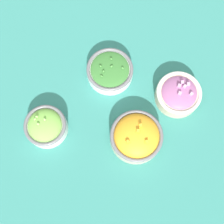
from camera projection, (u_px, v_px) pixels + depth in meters
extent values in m
plane|color=#337F75|center=(112.00, 114.00, 1.05)|extent=(3.00, 3.00, 0.00)
cylinder|color=beige|center=(136.00, 137.00, 1.00)|extent=(0.17, 0.17, 0.05)
torus|color=slate|center=(137.00, 136.00, 0.97)|extent=(0.17, 0.17, 0.01)
ellipsoid|color=orange|center=(137.00, 136.00, 0.97)|extent=(0.14, 0.14, 0.06)
cube|color=#F4A828|center=(138.00, 131.00, 0.94)|extent=(0.01, 0.01, 0.01)
cube|color=#F4A828|center=(147.00, 142.00, 0.94)|extent=(0.01, 0.01, 0.01)
cube|color=#F4A828|center=(141.00, 125.00, 0.95)|extent=(0.01, 0.01, 0.01)
cube|color=#F4A828|center=(128.00, 142.00, 0.94)|extent=(0.01, 0.01, 0.01)
cylinder|color=silver|center=(46.00, 127.00, 1.01)|extent=(0.14, 0.14, 0.05)
torus|color=slate|center=(45.00, 125.00, 0.99)|extent=(0.14, 0.14, 0.01)
ellipsoid|color=#7ABC4C|center=(45.00, 125.00, 0.99)|extent=(0.11, 0.11, 0.05)
ellipsoid|color=#99D166|center=(37.00, 117.00, 0.97)|extent=(0.01, 0.01, 0.01)
ellipsoid|color=#99D166|center=(35.00, 119.00, 0.97)|extent=(0.01, 0.01, 0.01)
ellipsoid|color=#99D166|center=(38.00, 124.00, 0.96)|extent=(0.01, 0.01, 0.01)
ellipsoid|color=#99D166|center=(45.00, 119.00, 0.96)|extent=(0.01, 0.01, 0.01)
cylinder|color=beige|center=(178.00, 95.00, 1.04)|extent=(0.15, 0.15, 0.05)
torus|color=silver|center=(179.00, 93.00, 1.02)|extent=(0.15, 0.15, 0.01)
ellipsoid|color=#9E5B8E|center=(179.00, 93.00, 1.02)|extent=(0.12, 0.12, 0.03)
cube|color=#C699C1|center=(182.00, 82.00, 1.01)|extent=(0.01, 0.01, 0.01)
cube|color=#C699C1|center=(179.00, 86.00, 1.00)|extent=(0.01, 0.01, 0.01)
cube|color=#C699C1|center=(185.00, 86.00, 1.00)|extent=(0.01, 0.01, 0.01)
cube|color=#C699C1|center=(191.00, 94.00, 1.00)|extent=(0.01, 0.01, 0.01)
cube|color=#C699C1|center=(180.00, 93.00, 0.99)|extent=(0.01, 0.01, 0.01)
cube|color=#C699C1|center=(188.00, 84.00, 1.01)|extent=(0.01, 0.01, 0.01)
cylinder|color=white|center=(110.00, 72.00, 1.07)|extent=(0.16, 0.16, 0.04)
torus|color=slate|center=(110.00, 69.00, 1.05)|extent=(0.16, 0.16, 0.01)
ellipsoid|color=#387533|center=(110.00, 69.00, 1.05)|extent=(0.13, 0.13, 0.02)
ellipsoid|color=#47893D|center=(112.00, 66.00, 1.03)|extent=(0.01, 0.01, 0.01)
ellipsoid|color=#47893D|center=(103.00, 71.00, 1.03)|extent=(0.01, 0.01, 0.01)
ellipsoid|color=#47893D|center=(111.00, 59.00, 1.04)|extent=(0.01, 0.01, 0.01)
ellipsoid|color=#47893D|center=(101.00, 66.00, 1.04)|extent=(0.01, 0.01, 0.01)
ellipsoid|color=#47893D|center=(102.00, 76.00, 1.03)|extent=(0.01, 0.01, 0.01)
ellipsoid|color=#47893D|center=(123.00, 68.00, 1.03)|extent=(0.01, 0.01, 0.01)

